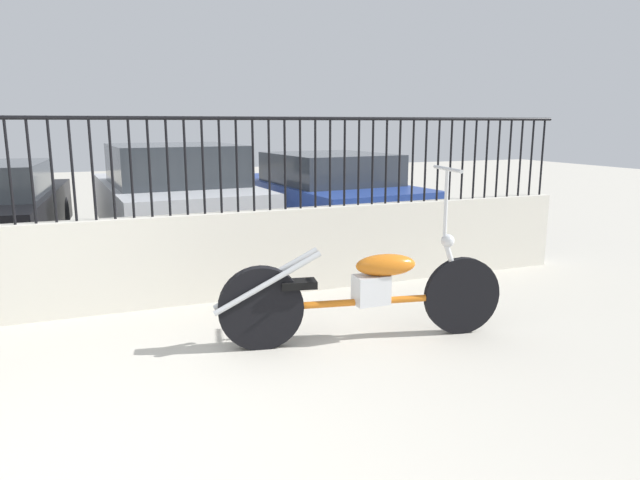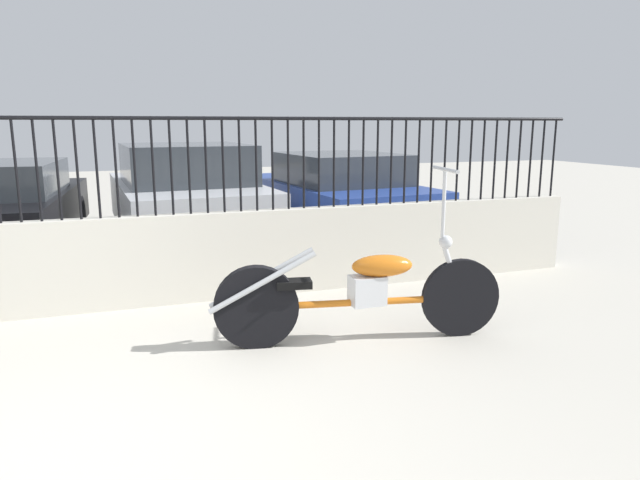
# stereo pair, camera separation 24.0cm
# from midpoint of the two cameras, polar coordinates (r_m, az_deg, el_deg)

# --- Properties ---
(ground_plane) EXTENTS (40.00, 40.00, 0.00)m
(ground_plane) POSITION_cam_midpoint_polar(r_m,az_deg,el_deg) (3.38, -22.43, -20.70)
(ground_plane) COLOR #B7B2A5
(low_wall) EXTENTS (10.80, 0.18, 0.89)m
(low_wall) POSITION_cam_midpoint_polar(r_m,az_deg,el_deg) (5.76, -21.31, -2.40)
(low_wall) COLOR beige
(low_wall) RESTS_ON ground_plane
(fence_railing) EXTENTS (10.80, 0.04, 0.94)m
(fence_railing) POSITION_cam_midpoint_polar(r_m,az_deg,el_deg) (5.61, -22.10, 7.96)
(fence_railing) COLOR black
(fence_railing) RESTS_ON low_wall
(motorcycle_orange) EXTENTS (2.38, 0.69, 1.42)m
(motorcycle_orange) POSITION_cam_midpoint_polar(r_m,az_deg,el_deg) (4.62, 4.21, -5.34)
(motorcycle_orange) COLOR black
(motorcycle_orange) RESTS_ON ground_plane
(car_black) EXTENTS (1.95, 4.07, 1.27)m
(car_black) POSITION_cam_midpoint_polar(r_m,az_deg,el_deg) (8.59, -28.68, 2.79)
(car_black) COLOR black
(car_black) RESTS_ON ground_plane
(car_silver) EXTENTS (2.12, 4.11, 1.47)m
(car_silver) POSITION_cam_midpoint_polar(r_m,az_deg,el_deg) (8.54, -12.51, 4.40)
(car_silver) COLOR black
(car_silver) RESTS_ON ground_plane
(car_blue) EXTENTS (2.18, 4.14, 1.30)m
(car_blue) POSITION_cam_midpoint_polar(r_m,az_deg,el_deg) (9.17, 2.42, 4.72)
(car_blue) COLOR black
(car_blue) RESTS_ON ground_plane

